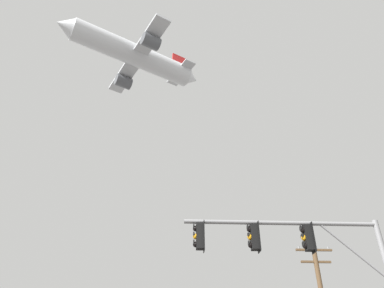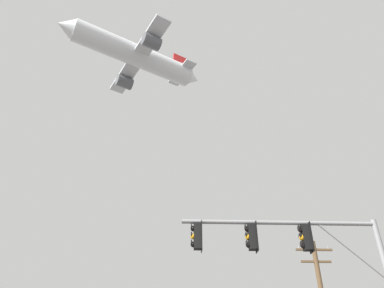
# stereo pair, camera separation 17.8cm
# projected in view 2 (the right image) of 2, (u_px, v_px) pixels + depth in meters

# --- Properties ---
(signal_pole_near) EXTENTS (7.05, 0.46, 6.03)m
(signal_pole_near) POSITION_uv_depth(u_px,v_px,m) (303.00, 256.00, 12.36)
(signal_pole_near) COLOR gray
(signal_pole_near) RESTS_ON ground
(airplane) EXTENTS (20.73, 16.01, 6.07)m
(airplane) POSITION_uv_depth(u_px,v_px,m) (134.00, 55.00, 53.15)
(airplane) COLOR white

